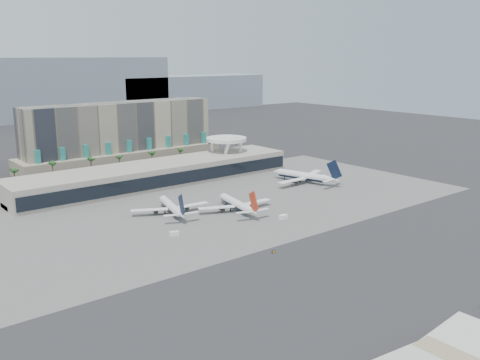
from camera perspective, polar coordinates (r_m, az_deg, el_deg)
ground at (r=228.50m, az=5.36°, el=-5.46°), size 900.00×900.00×0.00m
apron_pad at (r=268.75m, az=-2.84°, el=-2.54°), size 260.00×130.00×0.06m
mountain_ridge at (r=651.22m, az=-23.02°, el=8.39°), size 680.00×60.00×70.00m
hotel at (r=370.79m, az=-12.56°, el=4.19°), size 140.00×30.00×42.00m
terminal at (r=311.94m, az=-8.79°, el=0.76°), size 170.00×32.50×14.50m
saucer_structure at (r=344.78m, az=-1.45°, el=4.12°), size 26.00×26.00×21.89m
palm_row at (r=344.66m, az=-10.76°, el=2.54°), size 157.80×2.80×13.10m
airliner_left at (r=253.32m, az=-7.33°, el=-2.83°), size 36.96×38.32×13.54m
airliner_centre at (r=255.50m, az=-0.32°, el=-2.57°), size 37.82×39.32×13.72m
airliner_right at (r=314.03m, az=6.88°, el=0.44°), size 43.30×44.94×15.81m
service_vehicle_a at (r=223.38m, az=-7.02°, el=-5.69°), size 4.27×3.06×1.89m
service_vehicle_b at (r=244.54m, az=4.62°, el=-3.95°), size 3.81×2.24×1.93m
taxiway_sign at (r=203.93m, az=3.60°, el=-7.64°), size 2.01×0.83×0.91m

